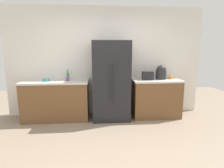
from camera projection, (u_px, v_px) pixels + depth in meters
ground_plane at (112, 152)px, 2.92m from camera, size 9.57×9.57×0.00m
kitchen_back_panel at (105, 62)px, 4.54m from camera, size 4.79×0.10×2.63m
counter_left at (56, 100)px, 4.24m from camera, size 1.50×0.63×0.91m
counter_right at (155, 98)px, 4.44m from camera, size 1.15×0.63×0.91m
refrigerator at (111, 81)px, 4.22m from camera, size 0.84×0.71×1.81m
toaster at (148, 76)px, 4.30m from camera, size 0.25×0.16×0.20m
rice_cooker at (161, 72)px, 4.40m from camera, size 0.25×0.25×0.33m
bottle_a at (68, 76)px, 4.34m from camera, size 0.07×0.07×0.24m
cup_a at (171, 77)px, 4.43m from camera, size 0.10×0.10×0.08m
cup_b at (148, 77)px, 4.49m from camera, size 0.08×0.08×0.10m
cup_c at (67, 79)px, 4.16m from camera, size 0.08×0.08×0.09m
bowl_a at (46, 80)px, 4.13m from camera, size 0.16×0.16×0.06m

